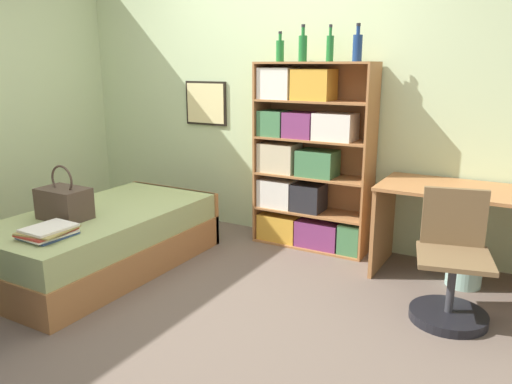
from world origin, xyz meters
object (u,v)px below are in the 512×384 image
Objects in this scene: bottle_brown at (303,47)px; desk at (476,217)px; handbag at (64,203)px; book_stack_on_bed at (48,232)px; bottle_clear at (330,47)px; bookcase at (305,162)px; bottle_green at (280,50)px; bottle_blue at (357,47)px; bed at (105,239)px; desk_chair at (451,280)px; waste_bin at (464,269)px.

desk is (1.45, -0.10, -1.20)m from bottle_brown.
book_stack_on_bed is at bearing -55.52° from handbag.
handbag is 1.40× the size of bottle_clear.
bookcase is 6.38× the size of bottle_green.
book_stack_on_bed is 1.21× the size of bottle_blue.
bed is at bearing -123.74° from bottle_green.
desk_chair is (2.39, 1.11, -0.25)m from book_stack_on_bed.
bottle_clear reaches higher than bookcase.
bottle_brown is 0.36× the size of desk_chair.
bookcase is (1.24, 1.54, 0.16)m from handbag.
book_stack_on_bed is at bearing -118.34° from bookcase.
bottle_blue is at bearing 169.03° from waste_bin.
waste_bin is (0.02, 0.56, -0.13)m from desk_chair.
bookcase is 6.35× the size of waste_bin.
waste_bin is at bearing -10.97° from bottle_blue.
waste_bin is (2.40, 1.67, -0.38)m from book_stack_on_bed.
bottle_clear is 1.74m from desk.
handbag is 0.29× the size of desk.
bottle_brown is at bearing -177.86° from bottle_blue.
bottle_blue is (0.43, -0.03, 0.96)m from bookcase.
bottle_brown is at bearing 173.21° from waste_bin.
desk_chair reaches higher than bed.
bed is 2.38m from bottle_clear.
desk_chair is (2.53, 0.49, 0.02)m from bed.
handbag is 3.01m from desk.
bottle_brown is (1.22, 1.50, 1.12)m from handbag.
bed is at bearing 103.18° from book_stack_on_bed.
bottle_clear is (0.46, -0.02, 0.01)m from bottle_green.
desk is 0.40m from waste_bin.
bottle_green is at bearing 159.69° from bottle_brown.
bottle_green reaches higher than waste_bin.
bottle_blue is 1.13× the size of waste_bin.
handbag is 1.17× the size of book_stack_on_bed.
bottle_green is at bearing 69.22° from book_stack_on_bed.
desk_chair is (0.94, -0.74, -1.46)m from bottle_blue.
waste_bin is at bearing -11.38° from bottle_clear.
desk reaches higher than bed.
bottle_green is 0.27m from bottle_brown.
bottle_green is at bearing 173.77° from bottle_blue.
bed is 6.40× the size of bottle_blue.
bottle_blue is at bearing 2.14° from bottle_brown.
bookcase is at bearing 176.71° from bottle_blue.
handbag is at bearing -153.18° from waste_bin.
bottle_blue is at bearing -3.29° from bookcase.
bottle_blue is (0.25, -0.06, -0.00)m from bottle_clear.
desk is (2.67, 1.39, -0.08)m from handbag.
desk_chair is at bearing -26.45° from bottle_green.
book_stack_on_bed is 0.22× the size of bookcase.
bookcase is at bearing 61.37° from bottle_brown.
bottle_blue reaches higher than desk_chair.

